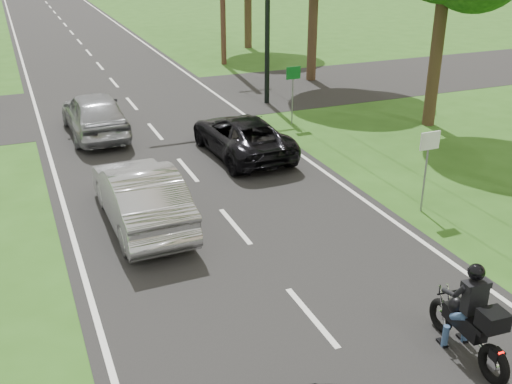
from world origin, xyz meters
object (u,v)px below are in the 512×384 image
silver_sedan (141,195)px  sign_green (293,81)px  dark_suv (242,135)px  traffic_signal (222,1)px  motorcycle_rider (472,322)px  silver_suv (94,113)px  sign_white (428,152)px

silver_sedan → sign_green: bearing=-140.3°
dark_suv → traffic_signal: bearing=-106.0°
silver_sedan → sign_green: sign_green is taller
motorcycle_rider → sign_green: size_ratio=0.96×
sign_green → dark_suv: bearing=-141.1°
dark_suv → silver_suv: 5.48m
motorcycle_rider → sign_white: (2.80, 4.96, 0.90)m
silver_sedan → traffic_signal: traffic_signal is taller
sign_white → sign_green: size_ratio=1.00×
silver_suv → sign_green: size_ratio=2.14×
traffic_signal → sign_white: (1.36, -11.02, -2.54)m
dark_suv → traffic_signal: traffic_signal is taller
silver_sedan → silver_suv: size_ratio=1.00×
silver_suv → sign_green: (6.88, -1.42, 0.81)m
sign_white → sign_green: same height
traffic_signal → sign_green: 4.24m
sign_white → sign_green: (0.20, 8.00, 0.00)m
dark_suv → silver_sedan: 5.42m
silver_suv → sign_white: size_ratio=2.14×
motorcycle_rider → traffic_signal: size_ratio=0.32×
motorcycle_rider → silver_suv: size_ratio=0.45×
silver_suv → sign_white: sign_white is taller
dark_suv → sign_green: sign_green is taller
dark_suv → sign_white: 6.34m
traffic_signal → sign_green: size_ratio=3.00×
sign_white → traffic_signal: bearing=97.0°
dark_suv → motorcycle_rider: bearing=87.6°
traffic_signal → sign_white: bearing=-83.0°
dark_suv → silver_sedan: (-4.02, -3.64, 0.12)m
silver_sedan → sign_white: bearing=162.2°
silver_sedan → traffic_signal: 11.01m
traffic_signal → silver_sedan: bearing=-120.8°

